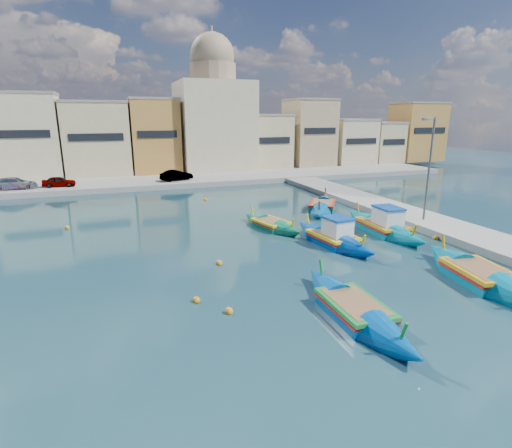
{
  "coord_description": "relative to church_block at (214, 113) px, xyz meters",
  "views": [
    {
      "loc": [
        -4.41,
        -17.13,
        8.13
      ],
      "look_at": [
        4.0,
        6.0,
        1.4
      ],
      "focal_mm": 28.0,
      "sensor_mm": 36.0,
      "label": 1
    }
  ],
  "objects": [
    {
      "name": "luzzu_cyan_south",
      "position": [
        2.49,
        -43.48,
        -8.12
      ],
      "size": [
        3.79,
        9.04,
        2.73
      ],
      "color": "#007B9D",
      "rests_on": "ground"
    },
    {
      "name": "ground",
      "position": [
        -10.0,
        -40.0,
        -8.41
      ],
      "size": [
        160.0,
        160.0,
        0.0
      ],
      "primitive_type": "plane",
      "color": "#13313A",
      "rests_on": "ground"
    },
    {
      "name": "luzzu_blue_cabin",
      "position": [
        -1.24,
        -35.54,
        -8.06
      ],
      "size": [
        2.92,
        8.29,
        2.87
      ],
      "color": "#0045AA",
      "rests_on": "ground"
    },
    {
      "name": "luzzu_cyan_mid",
      "position": [
        2.9,
        -26.72,
        -8.14
      ],
      "size": [
        6.47,
        8.24,
        2.54
      ],
      "color": "#00599D",
      "rests_on": "ground"
    },
    {
      "name": "quay_street_lamp",
      "position": [
        7.44,
        -34.0,
        -4.07
      ],
      "size": [
        1.18,
        0.16,
        8.0
      ],
      "color": "#595B60",
      "rests_on": "ground"
    },
    {
      "name": "north_townhouses",
      "position": [
        -3.32,
        -0.64,
        -3.41
      ],
      "size": [
        83.2,
        7.87,
        10.19
      ],
      "color": "tan",
      "rests_on": "ground"
    },
    {
      "name": "luzzu_turquoise_cabin",
      "position": [
        3.52,
        -34.4,
        -8.04
      ],
      "size": [
        2.54,
        9.58,
        3.05
      ],
      "color": "#00869C",
      "rests_on": "ground"
    },
    {
      "name": "mooring_buoys",
      "position": [
        -8.11,
        -33.62,
        -8.33
      ],
      "size": [
        24.06,
        23.4,
        0.36
      ],
      "color": "orange",
      "rests_on": "ground"
    },
    {
      "name": "north_quay",
      "position": [
        -10.0,
        -8.0,
        -8.11
      ],
      "size": [
        80.0,
        8.0,
        0.6
      ],
      "primitive_type": "cube",
      "color": "gray",
      "rests_on": "ground"
    },
    {
      "name": "east_quay",
      "position": [
        8.0,
        -40.0,
        -8.16
      ],
      "size": [
        4.0,
        70.0,
        0.5
      ],
      "primitive_type": "cube",
      "color": "gray",
      "rests_on": "ground"
    },
    {
      "name": "luzzu_green",
      "position": [
        -3.61,
        -30.7,
        -8.18
      ],
      "size": [
        3.51,
        7.09,
        2.16
      ],
      "color": "#0B7652",
      "rests_on": "ground"
    },
    {
      "name": "parked_cars",
      "position": [
        -17.86,
        -9.5,
        -7.2
      ],
      "size": [
        21.12,
        2.47,
        1.26
      ],
      "color": "#4C1919",
      "rests_on": "north_quay"
    },
    {
      "name": "church_block",
      "position": [
        0.0,
        0.0,
        0.0
      ],
      "size": [
        10.0,
        10.0,
        19.1
      ],
      "color": "#C6BA94",
      "rests_on": "ground"
    },
    {
      "name": "luzzu_blue_south",
      "position": [
        -5.42,
        -44.38,
        -8.15
      ],
      "size": [
        2.26,
        8.64,
        2.47
      ],
      "color": "#004FA3",
      "rests_on": "ground"
    }
  ]
}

